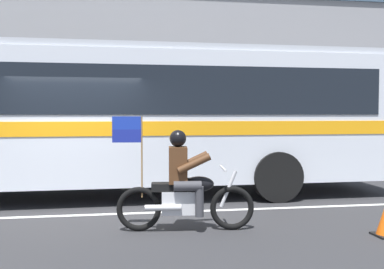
# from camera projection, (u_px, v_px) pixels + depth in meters

# --- Properties ---
(ground_plane) EXTENTS (60.00, 60.00, 0.00)m
(ground_plane) POSITION_uv_depth(u_px,v_px,m) (77.00, 209.00, 8.69)
(ground_plane) COLOR #2B2B2D
(sidewalk_curb) EXTENTS (28.00, 3.80, 0.15)m
(sidewalk_curb) POSITION_uv_depth(u_px,v_px,m) (91.00, 171.00, 13.71)
(sidewalk_curb) COLOR #B7B2A8
(sidewalk_curb) RESTS_ON ground_plane
(lane_center_stripe) EXTENTS (26.60, 0.14, 0.01)m
(lane_center_stripe) POSITION_uv_depth(u_px,v_px,m) (74.00, 215.00, 8.10)
(lane_center_stripe) COLOR silver
(lane_center_stripe) RESTS_ON ground_plane
(office_building_facade) EXTENTS (28.00, 0.89, 9.57)m
(office_building_facade) POSITION_uv_depth(u_px,v_px,m) (93.00, 28.00, 15.75)
(office_building_facade) COLOR gray
(office_building_facade) RESTS_ON ground_plane
(transit_bus) EXTENTS (11.92, 2.76, 3.22)m
(transit_bus) POSITION_uv_depth(u_px,v_px,m) (116.00, 111.00, 9.91)
(transit_bus) COLOR silver
(transit_bus) RESTS_ON ground_plane
(motorcycle_with_rider) EXTENTS (2.19, 0.66, 1.78)m
(motorcycle_with_rider) POSITION_uv_depth(u_px,v_px,m) (184.00, 188.00, 7.04)
(motorcycle_with_rider) COLOR black
(motorcycle_with_rider) RESTS_ON ground_plane
(fire_hydrant) EXTENTS (0.22, 0.30, 0.75)m
(fire_hydrant) POSITION_uv_depth(u_px,v_px,m) (141.00, 159.00, 13.07)
(fire_hydrant) COLOR red
(fire_hydrant) RESTS_ON sidewalk_curb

